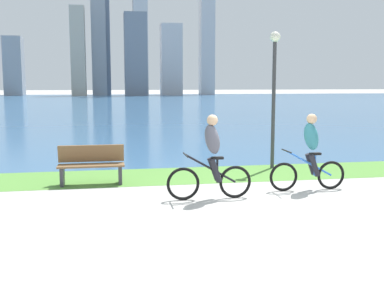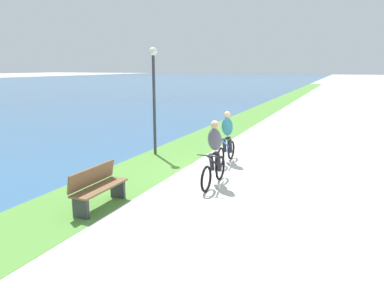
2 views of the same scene
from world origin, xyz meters
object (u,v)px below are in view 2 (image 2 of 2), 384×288
Objects in this scene: cyclist_lead at (214,154)px; lamppost_tall at (154,85)px; bench_near_path at (98,187)px; cyclist_trailing at (227,137)px.

lamppost_tall is (2.39, 3.07, 1.59)m from cyclist_lead.
bench_near_path is at bearing 142.86° from cyclist_lead.
cyclist_lead reaches higher than cyclist_trailing.
lamppost_tall is at bearing 52.10° from cyclist_lead.
cyclist_trailing is at bearing -17.03° from bench_near_path.
cyclist_trailing is at bearing -92.59° from lamppost_tall.
cyclist_lead is at bearing -37.14° from bench_near_path.
lamppost_tall is at bearing 87.41° from cyclist_trailing.
cyclist_trailing is 4.92m from bench_near_path.
bench_near_path is 5.35m from lamppost_tall.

